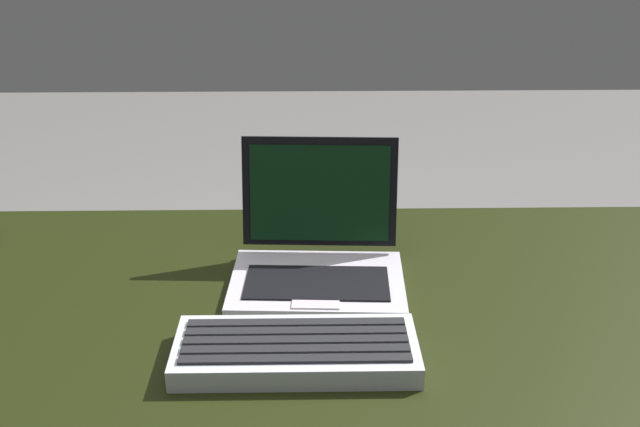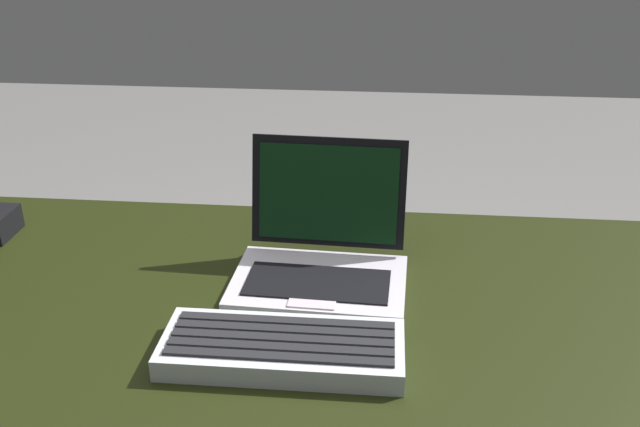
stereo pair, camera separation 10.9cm
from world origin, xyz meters
name	(u,v)px [view 1 (the left image)]	position (x,y,z in m)	size (l,w,h in m)	color
desk	(321,340)	(0.00, 0.00, 0.66)	(1.57, 0.68, 0.74)	black
laptop_front	(318,255)	(0.00, 0.06, 0.79)	(0.29, 0.24, 0.21)	#B6B1BC
external_keyboard	(296,350)	(-0.04, -0.16, 0.76)	(0.33, 0.13, 0.04)	#B2B9C2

